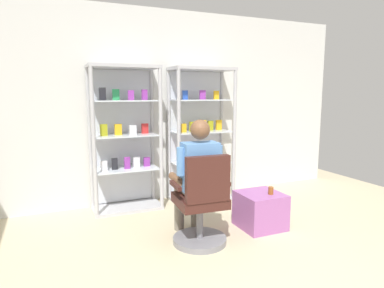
{
  "coord_description": "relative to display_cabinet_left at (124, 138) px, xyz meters",
  "views": [
    {
      "loc": [
        -1.47,
        -1.67,
        1.55
      ],
      "look_at": [
        -0.04,
        1.67,
        1.0
      ],
      "focal_mm": 31.61,
      "sensor_mm": 36.0,
      "label": 1
    }
  ],
  "objects": [
    {
      "name": "office_chair",
      "position": [
        0.47,
        -1.45,
        -0.57
      ],
      "size": [
        0.58,
        0.56,
        0.96
      ],
      "color": "slate",
      "rests_on": "ground"
    },
    {
      "name": "tea_glass",
      "position": [
        1.36,
        -1.38,
        -0.51
      ],
      "size": [
        0.06,
        0.06,
        0.09
      ],
      "primitive_type": "cylinder",
      "color": "brown",
      "rests_on": "storage_crate"
    },
    {
      "name": "back_wall",
      "position": [
        0.55,
        0.24,
        0.39
      ],
      "size": [
        6.0,
        0.1,
        2.7
      ],
      "primitive_type": "cube",
      "color": "silver",
      "rests_on": "ground"
    },
    {
      "name": "seated_shopkeeper",
      "position": [
        0.48,
        -1.29,
        -0.25
      ],
      "size": [
        0.5,
        0.58,
        1.29
      ],
      "color": "slate",
      "rests_on": "ground"
    },
    {
      "name": "display_cabinet_left",
      "position": [
        0.0,
        0.0,
        0.0
      ],
      "size": [
        0.9,
        0.45,
        1.9
      ],
      "color": "#B7B7BC",
      "rests_on": "ground"
    },
    {
      "name": "display_cabinet_right",
      "position": [
        1.1,
        0.0,
        -0.0
      ],
      "size": [
        0.9,
        0.45,
        1.9
      ],
      "color": "#B7B7BC",
      "rests_on": "ground"
    },
    {
      "name": "storage_crate",
      "position": [
        1.28,
        -1.29,
        -0.76
      ],
      "size": [
        0.48,
        0.48,
        0.41
      ],
      "primitive_type": "cube",
      "color": "#9E599E",
      "rests_on": "ground"
    }
  ]
}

